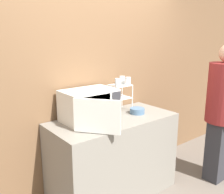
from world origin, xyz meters
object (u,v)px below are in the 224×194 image
Objects in this scene: glass_back_right at (122,80)px; bowl at (137,111)px; dish_rack at (120,92)px; glass_front_left at (118,82)px; person at (223,107)px; glass_front_right at (128,81)px; microwave at (90,106)px.

bowl is at bearing -89.65° from glass_back_right.
glass_front_left is at bearing -145.85° from dish_rack.
bowl is (0.00, -0.28, -0.33)m from glass_back_right.
person is at bearing -30.25° from bowl.
glass_back_right is 1.29m from person.
glass_front_left and glass_front_right have the same top height.
glass_front_right is 1.23m from person.
microwave reaches higher than bowl.
bowl is 0.10× the size of person.
glass_front_left is at bearing -146.18° from glass_back_right.
person is at bearing -37.12° from glass_front_right.
glass_front_left is 0.19m from glass_back_right.
glass_front_left is (-0.08, -0.06, 0.14)m from dish_rack.
glass_front_left is at bearing 178.89° from glass_front_right.
glass_front_left reaches higher than microwave.
bowl is at bearing -88.59° from glass_front_right.
microwave is 8.01× the size of glass_front_right.
bowl is (0.58, -0.13, -0.14)m from microwave.
glass_back_right is (0.08, 0.05, 0.14)m from dish_rack.
glass_back_right reaches higher than dish_rack.
person reaches higher than glass_back_right.
person reaches higher than glass_front_right.
glass_front_left is 0.16m from glass_front_right.
glass_front_right is (0.16, -0.00, 0.00)m from glass_front_left.
microwave is 2.31× the size of dish_rack.
dish_rack is at bearing 11.06° from microwave.
dish_rack is 3.46× the size of glass_back_right.
glass_front_right is at bearing 142.88° from person.
microwave is 0.52m from dish_rack.
bowl is at bearing -71.03° from dish_rack.
glass_front_right is at bearing -38.85° from dish_rack.
microwave is 0.43× the size of person.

